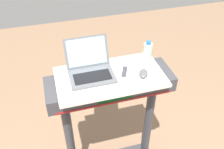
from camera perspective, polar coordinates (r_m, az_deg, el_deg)
desk_board at (r=1.74m, az=-0.45°, el=-0.56°), size 0.74×0.41×0.02m
laptop at (r=1.73m, az=-4.96°, el=1.45°), size 0.31×0.30×0.22m
computer_mouse at (r=1.74m, az=7.16°, el=0.27°), size 0.10×0.12×0.03m
water_bottle at (r=1.81m, az=8.03°, el=4.68°), size 0.06×0.06×0.19m
tv_remote at (r=1.74m, az=2.85°, el=0.38°), size 0.11×0.16×0.02m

